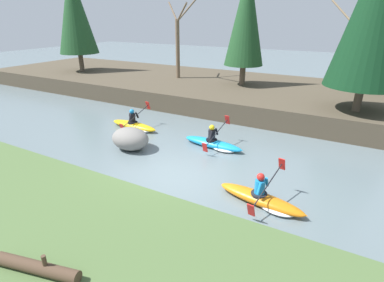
{
  "coord_description": "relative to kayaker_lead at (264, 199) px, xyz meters",
  "views": [
    {
      "loc": [
        4.96,
        -7.72,
        5.17
      ],
      "look_at": [
        -0.39,
        1.98,
        0.55
      ],
      "focal_mm": 28.0,
      "sensor_mm": 36.0,
      "label": 1
    }
  ],
  "objects": [
    {
      "name": "ground_plane",
      "position": [
        -3.21,
        0.17,
        -0.2
      ],
      "size": [
        90.0,
        90.0,
        0.0
      ],
      "primitive_type": "plane",
      "color": "slate"
    },
    {
      "name": "riverbank_far",
      "position": [
        -3.21,
        11.07,
        0.34
      ],
      "size": [
        44.0,
        9.54,
        1.07
      ],
      "color": "#4C4233",
      "rests_on": "ground"
    },
    {
      "name": "conifer_tree_far_left",
      "position": [
        -18.05,
        9.79,
        5.35
      ],
      "size": [
        3.0,
        3.0,
        7.6
      ],
      "color": "brown",
      "rests_on": "riverbank_far"
    },
    {
      "name": "conifer_tree_left",
      "position": [
        -4.76,
        10.95,
        5.0
      ],
      "size": [
        2.43,
        2.43,
        7.02
      ],
      "color": "brown",
      "rests_on": "riverbank_far"
    },
    {
      "name": "conifer_tree_mid_left",
      "position": [
        1.96,
        8.03,
        5.45
      ],
      "size": [
        3.35,
        3.35,
        8.0
      ],
      "color": "brown",
      "rests_on": "riverbank_far"
    },
    {
      "name": "bare_tree_upstream",
      "position": [
        -9.59,
        11.02,
        3.34
      ],
      "size": [
        2.91,
        2.87,
        5.22
      ],
      "color": "brown",
      "rests_on": "riverbank_far"
    },
    {
      "name": "bare_tree_mid_upstream",
      "position": [
        0.84,
        13.75,
        3.34
      ],
      "size": [
        2.91,
        2.88,
        5.23
      ],
      "color": "#7A664C",
      "rests_on": "riverbank_far"
    },
    {
      "name": "kayaker_lead",
      "position": [
        0.0,
        0.0,
        0.0
      ],
      "size": [
        2.8,
        2.07,
        1.2
      ],
      "rotation": [
        0.0,
        0.0,
        -0.16
      ],
      "color": "orange",
      "rests_on": "ground"
    },
    {
      "name": "kayaker_middle",
      "position": [
        -3.02,
        3.11,
        0.0
      ],
      "size": [
        2.79,
        2.07,
        1.2
      ],
      "rotation": [
        0.0,
        0.0,
        -0.07
      ],
      "color": "#1993D6",
      "rests_on": "ground"
    },
    {
      "name": "kayaker_trailing",
      "position": [
        -7.43,
        3.29,
        0.0
      ],
      "size": [
        2.79,
        2.07,
        1.2
      ],
      "rotation": [
        0.0,
        0.0,
        -0.06
      ],
      "color": "yellow",
      "rests_on": "ground"
    },
    {
      "name": "boulder_midstream",
      "position": [
        -6.08,
        1.31,
        0.26
      ],
      "size": [
        1.64,
        1.28,
        0.93
      ],
      "color": "gray",
      "rests_on": "ground"
    },
    {
      "name": "driftwood_log",
      "position": [
        -2.69,
        -5.31,
        0.78
      ],
      "size": [
        1.73,
        0.62,
        0.44
      ],
      "rotation": [
        0.0,
        0.0,
        0.23
      ],
      "color": "#4C3828",
      "rests_on": "riverbank_near"
    }
  ]
}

